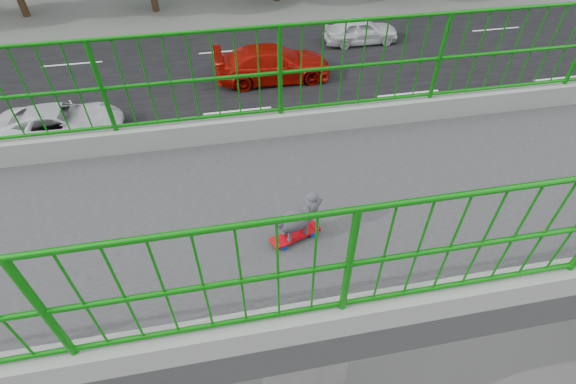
# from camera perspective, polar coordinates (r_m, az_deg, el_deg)

# --- Properties ---
(road) EXTENTS (18.00, 90.00, 0.02)m
(road) POSITION_cam_1_polar(r_m,az_deg,el_deg) (19.04, -6.86, 10.86)
(road) COLOR black
(road) RESTS_ON ground
(footbridge) EXTENTS (3.00, 24.00, 7.00)m
(footbridge) POSITION_cam_1_polar(r_m,az_deg,el_deg) (5.91, 1.66, -14.30)
(footbridge) COLOR #2D2D2F
(footbridge) RESTS_ON ground
(railing) EXTENTS (3.00, 24.00, 1.42)m
(railing) POSITION_cam_1_polar(r_m,az_deg,el_deg) (4.35, 2.18, -0.18)
(railing) COLOR gray
(railing) RESTS_ON footbridge
(skateboard) EXTENTS (0.31, 0.53, 0.07)m
(skateboard) POSITION_cam_1_polar(r_m,az_deg,el_deg) (4.17, 0.98, -5.88)
(skateboard) COLOR red
(skateboard) RESTS_ON footbridge
(poodle) EXTENTS (0.31, 0.48, 0.42)m
(poodle) POSITION_cam_1_polar(r_m,az_deg,el_deg) (4.00, 1.36, -3.46)
(poodle) COLOR #28262A
(poodle) RESTS_ON skateboard
(car_2) EXTENTS (2.22, 4.81, 1.34)m
(car_2) POSITION_cam_1_polar(r_m,az_deg,el_deg) (19.25, -28.55, 8.22)
(car_2) COLOR silver
(car_2) RESTS_ON ground
(car_3) EXTENTS (2.25, 5.53, 1.60)m
(car_3) POSITION_cam_1_polar(r_m,az_deg,el_deg) (21.08, -2.03, 17.05)
(car_3) COLOR #AC0F06
(car_3) RESTS_ON ground
(car_4) EXTENTS (1.64, 4.06, 1.38)m
(car_4) POSITION_cam_1_polar(r_m,az_deg,el_deg) (25.21, 9.88, 20.83)
(car_4) COLOR silver
(car_4) RESTS_ON ground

